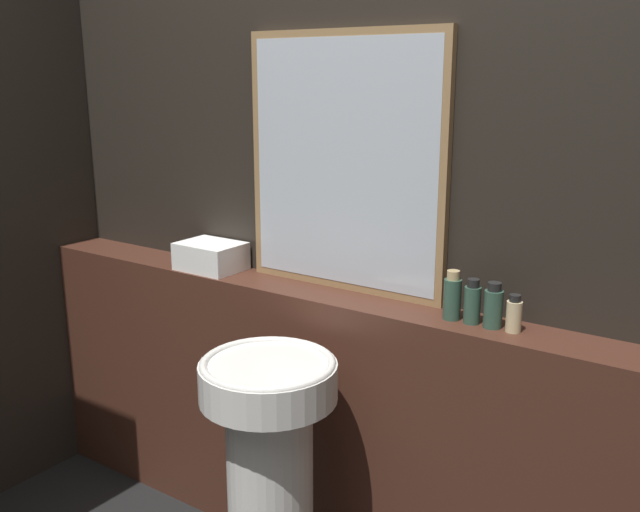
{
  "coord_description": "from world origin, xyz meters",
  "views": [
    {
      "loc": [
        1.17,
        -0.67,
        1.69
      ],
      "look_at": [
        -0.06,
        1.1,
        1.13
      ],
      "focal_mm": 40.0,
      "sensor_mm": 36.0,
      "label": 1
    }
  ],
  "objects_px": {
    "mirror": "(344,164)",
    "towel_stack": "(211,256)",
    "lotion_bottle": "(493,307)",
    "conditioner_bottle": "(472,303)",
    "shampoo_bottle": "(452,297)",
    "body_wash_bottle": "(514,315)",
    "pedestal_sink": "(270,471)"
  },
  "relations": [
    {
      "from": "pedestal_sink",
      "to": "body_wash_bottle",
      "type": "height_order",
      "value": "body_wash_bottle"
    },
    {
      "from": "mirror",
      "to": "towel_stack",
      "type": "height_order",
      "value": "mirror"
    },
    {
      "from": "body_wash_bottle",
      "to": "shampoo_bottle",
      "type": "bearing_deg",
      "value": -180.0
    },
    {
      "from": "pedestal_sink",
      "to": "shampoo_bottle",
      "type": "distance_m",
      "value": 0.77
    },
    {
      "from": "conditioner_bottle",
      "to": "lotion_bottle",
      "type": "distance_m",
      "value": 0.06
    },
    {
      "from": "conditioner_bottle",
      "to": "shampoo_bottle",
      "type": "bearing_deg",
      "value": -180.0
    },
    {
      "from": "pedestal_sink",
      "to": "mirror",
      "type": "height_order",
      "value": "mirror"
    },
    {
      "from": "mirror",
      "to": "towel_stack",
      "type": "relative_size",
      "value": 3.64
    },
    {
      "from": "lotion_bottle",
      "to": "pedestal_sink",
      "type": "bearing_deg",
      "value": -145.48
    },
    {
      "from": "towel_stack",
      "to": "shampoo_bottle",
      "type": "bearing_deg",
      "value": -0.0
    },
    {
      "from": "shampoo_bottle",
      "to": "conditioner_bottle",
      "type": "relative_size",
      "value": 1.11
    },
    {
      "from": "conditioner_bottle",
      "to": "body_wash_bottle",
      "type": "height_order",
      "value": "conditioner_bottle"
    },
    {
      "from": "pedestal_sink",
      "to": "body_wash_bottle",
      "type": "distance_m",
      "value": 0.87
    },
    {
      "from": "lotion_bottle",
      "to": "mirror",
      "type": "bearing_deg",
      "value": 171.92
    },
    {
      "from": "shampoo_bottle",
      "to": "lotion_bottle",
      "type": "relative_size",
      "value": 1.11
    },
    {
      "from": "mirror",
      "to": "pedestal_sink",
      "type": "bearing_deg",
      "value": -86.18
    },
    {
      "from": "pedestal_sink",
      "to": "towel_stack",
      "type": "height_order",
      "value": "towel_stack"
    },
    {
      "from": "conditioner_bottle",
      "to": "body_wash_bottle",
      "type": "distance_m",
      "value": 0.13
    },
    {
      "from": "towel_stack",
      "to": "body_wash_bottle",
      "type": "relative_size",
      "value": 2.14
    },
    {
      "from": "shampoo_bottle",
      "to": "mirror",
      "type": "bearing_deg",
      "value": 169.62
    },
    {
      "from": "lotion_bottle",
      "to": "conditioner_bottle",
      "type": "bearing_deg",
      "value": 180.0
    },
    {
      "from": "conditioner_bottle",
      "to": "lotion_bottle",
      "type": "relative_size",
      "value": 1.0
    },
    {
      "from": "mirror",
      "to": "lotion_bottle",
      "type": "relative_size",
      "value": 6.31
    },
    {
      "from": "body_wash_bottle",
      "to": "mirror",
      "type": "bearing_deg",
      "value": 172.71
    },
    {
      "from": "shampoo_bottle",
      "to": "body_wash_bottle",
      "type": "xyz_separation_m",
      "value": [
        0.19,
        0.0,
        -0.02
      ]
    },
    {
      "from": "towel_stack",
      "to": "body_wash_bottle",
      "type": "xyz_separation_m",
      "value": [
        1.16,
        0.0,
        -0.0
      ]
    },
    {
      "from": "mirror",
      "to": "towel_stack",
      "type": "bearing_deg",
      "value": -171.45
    },
    {
      "from": "mirror",
      "to": "conditioner_bottle",
      "type": "relative_size",
      "value": 6.33
    },
    {
      "from": "towel_stack",
      "to": "conditioner_bottle",
      "type": "relative_size",
      "value": 1.74
    },
    {
      "from": "pedestal_sink",
      "to": "mirror",
      "type": "distance_m",
      "value": 1.0
    },
    {
      "from": "body_wash_bottle",
      "to": "towel_stack",
      "type": "bearing_deg",
      "value": 180.0
    },
    {
      "from": "shampoo_bottle",
      "to": "lotion_bottle",
      "type": "height_order",
      "value": "shampoo_bottle"
    }
  ]
}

